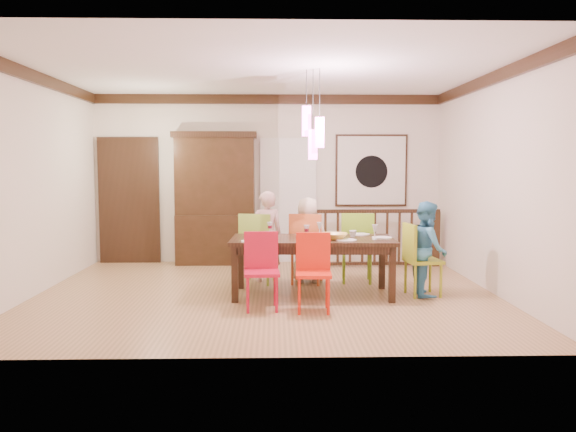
{
  "coord_description": "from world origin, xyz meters",
  "views": [
    {
      "loc": [
        0.11,
        -7.3,
        1.68
      ],
      "look_at": [
        0.29,
        0.18,
        1.01
      ],
      "focal_mm": 35.0,
      "sensor_mm": 36.0,
      "label": 1
    }
  ],
  "objects_px": {
    "balustrade": "(375,237)",
    "person_end_right": "(427,249)",
    "dining_table": "(312,245)",
    "chair_end_right": "(423,254)",
    "china_hutch": "(215,198)",
    "person_far_mid": "(308,240)",
    "person_far_left": "(267,236)",
    "chair_far_left": "(258,243)"
  },
  "relations": [
    {
      "from": "person_end_right",
      "to": "person_far_left",
      "type": "bearing_deg",
      "value": 67.29
    },
    {
      "from": "chair_far_left",
      "to": "person_end_right",
      "type": "xyz_separation_m",
      "value": [
        2.21,
        -0.84,
        0.03
      ]
    },
    {
      "from": "chair_far_left",
      "to": "china_hutch",
      "type": "relative_size",
      "value": 0.45
    },
    {
      "from": "chair_end_right",
      "to": "person_end_right",
      "type": "distance_m",
      "value": 0.09
    },
    {
      "from": "person_far_left",
      "to": "person_far_mid",
      "type": "height_order",
      "value": "person_far_left"
    },
    {
      "from": "chair_far_left",
      "to": "person_end_right",
      "type": "distance_m",
      "value": 2.36
    },
    {
      "from": "chair_end_right",
      "to": "person_end_right",
      "type": "relative_size",
      "value": 0.76
    },
    {
      "from": "chair_end_right",
      "to": "person_far_mid",
      "type": "xyz_separation_m",
      "value": [
        -1.44,
        0.89,
        0.08
      ]
    },
    {
      "from": "person_end_right",
      "to": "person_far_mid",
      "type": "bearing_deg",
      "value": 61.16
    },
    {
      "from": "chair_end_right",
      "to": "balustrade",
      "type": "xyz_separation_m",
      "value": [
        -0.25,
        2.11,
        -0.04
      ]
    },
    {
      "from": "dining_table",
      "to": "balustrade",
      "type": "xyz_separation_m",
      "value": [
        1.18,
        2.06,
        -0.17
      ]
    },
    {
      "from": "dining_table",
      "to": "chair_end_right",
      "type": "relative_size",
      "value": 2.26
    },
    {
      "from": "dining_table",
      "to": "person_far_mid",
      "type": "distance_m",
      "value": 0.84
    },
    {
      "from": "china_hutch",
      "to": "balustrade",
      "type": "relative_size",
      "value": 1.03
    },
    {
      "from": "balustrade",
      "to": "person_far_mid",
      "type": "relative_size",
      "value": 1.77
    },
    {
      "from": "chair_end_right",
      "to": "person_far_mid",
      "type": "bearing_deg",
      "value": 51.43
    },
    {
      "from": "chair_far_left",
      "to": "dining_table",
      "type": "bearing_deg",
      "value": 145.78
    },
    {
      "from": "person_far_mid",
      "to": "balustrade",
      "type": "bearing_deg",
      "value": -132.94
    },
    {
      "from": "balustrade",
      "to": "person_far_mid",
      "type": "distance_m",
      "value": 1.71
    },
    {
      "from": "china_hutch",
      "to": "dining_table",
      "type": "bearing_deg",
      "value": -58.08
    },
    {
      "from": "dining_table",
      "to": "person_far_left",
      "type": "height_order",
      "value": "person_far_left"
    },
    {
      "from": "balustrade",
      "to": "dining_table",
      "type": "bearing_deg",
      "value": -121.34
    },
    {
      "from": "dining_table",
      "to": "person_end_right",
      "type": "relative_size",
      "value": 1.73
    },
    {
      "from": "china_hutch",
      "to": "person_far_mid",
      "type": "bearing_deg",
      "value": -46.49
    },
    {
      "from": "dining_table",
      "to": "china_hutch",
      "type": "distance_m",
      "value": 2.88
    },
    {
      "from": "dining_table",
      "to": "chair_end_right",
      "type": "distance_m",
      "value": 1.44
    },
    {
      "from": "china_hutch",
      "to": "person_end_right",
      "type": "distance_m",
      "value": 3.9
    },
    {
      "from": "person_end_right",
      "to": "chair_far_left",
      "type": "bearing_deg",
      "value": 70.86
    },
    {
      "from": "dining_table",
      "to": "china_hutch",
      "type": "height_order",
      "value": "china_hutch"
    },
    {
      "from": "china_hutch",
      "to": "balustrade",
      "type": "xyz_separation_m",
      "value": [
        2.68,
        -0.35,
        -0.63
      ]
    },
    {
      "from": "dining_table",
      "to": "chair_end_right",
      "type": "bearing_deg",
      "value": -0.14
    },
    {
      "from": "china_hutch",
      "to": "person_end_right",
      "type": "bearing_deg",
      "value": -39.41
    },
    {
      "from": "china_hutch",
      "to": "balustrade",
      "type": "height_order",
      "value": "china_hutch"
    },
    {
      "from": "balustrade",
      "to": "person_far_left",
      "type": "relative_size",
      "value": 1.65
    },
    {
      "from": "chair_end_right",
      "to": "person_end_right",
      "type": "bearing_deg",
      "value": -90.48
    },
    {
      "from": "china_hutch",
      "to": "person_far_left",
      "type": "xyz_separation_m",
      "value": [
        0.89,
        -1.51,
        -0.47
      ]
    },
    {
      "from": "chair_far_left",
      "to": "chair_end_right",
      "type": "bearing_deg",
      "value": 172.18
    },
    {
      "from": "person_far_left",
      "to": "person_far_mid",
      "type": "distance_m",
      "value": 0.6
    },
    {
      "from": "chair_end_right",
      "to": "balustrade",
      "type": "height_order",
      "value": "balustrade"
    },
    {
      "from": "balustrade",
      "to": "person_end_right",
      "type": "relative_size",
      "value": 1.77
    },
    {
      "from": "dining_table",
      "to": "balustrade",
      "type": "height_order",
      "value": "balustrade"
    },
    {
      "from": "dining_table",
      "to": "chair_end_right",
      "type": "xyz_separation_m",
      "value": [
        1.44,
        -0.05,
        -0.13
      ]
    }
  ]
}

